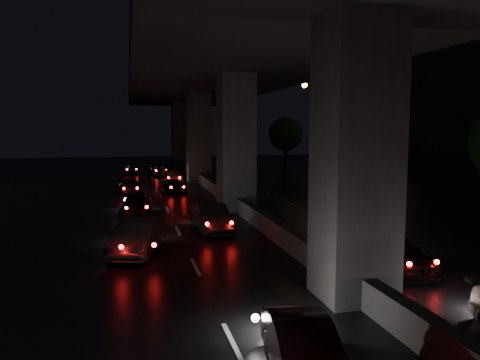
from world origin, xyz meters
name	(u,v)px	position (x,y,z in m)	size (l,w,h in m)	color
ground	(259,227)	(0.00, 0.00, 0.00)	(120.00, 120.00, 0.00)	black
viaduct	(236,68)	(0.00, 5.00, 8.34)	(12.00, 80.00, 10.50)	#38383B
median_barrier	(236,203)	(0.00, 5.00, 0.42)	(0.45, 70.00, 0.85)	#38383B
building_right_far	(459,102)	(27.00, 20.00, 7.50)	(12.00, 22.00, 15.00)	black
tree_c	(352,137)	(11.00, 12.00, 4.20)	(3.80, 3.80, 6.12)	black
tree_d	(286,134)	(11.00, 28.00, 4.20)	(3.80, 3.80, 6.12)	black
streetlight_far	(321,119)	(10.97, 18.00, 5.66)	(2.52, 0.44, 9.00)	#2D2D33
car_1	(303,349)	(-2.96, -13.79, 0.56)	(1.19, 3.42, 1.13)	black
car_3	(392,252)	(2.64, -7.80, 0.58)	(1.62, 4.00, 1.16)	black
car_4	(137,237)	(-5.97, -3.73, 0.67)	(1.41, 4.05, 1.34)	#262629
car_5	(212,218)	(-2.45, -0.53, 0.64)	(1.36, 3.91, 1.29)	black
car_6	(136,204)	(-5.86, 4.55, 0.62)	(1.47, 3.66, 1.25)	black
car_7	(130,187)	(-6.12, 13.17, 0.55)	(1.53, 3.77, 1.09)	#242427
car_8	(175,186)	(-2.84, 13.10, 0.54)	(1.27, 3.17, 1.08)	black
car_9	(172,177)	(-2.47, 19.46, 0.58)	(1.23, 3.53, 1.16)	#43413A
car_10	(160,170)	(-3.10, 26.36, 0.59)	(1.97, 4.27, 1.19)	black
car_11	(132,169)	(-5.91, 28.77, 0.57)	(1.89, 4.10, 1.14)	black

